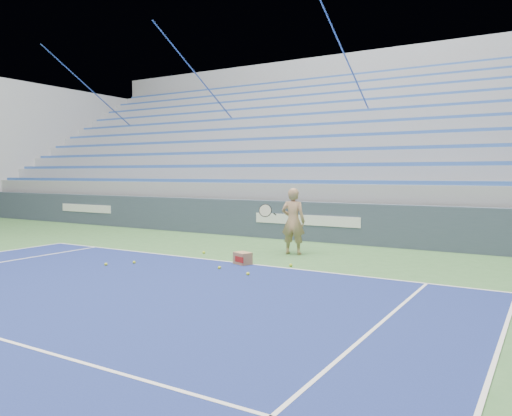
% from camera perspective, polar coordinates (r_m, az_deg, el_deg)
% --- Properties ---
extents(sponsor_barrier, '(30.00, 0.32, 1.10)m').
position_cam_1_polar(sponsor_barrier, '(14.14, 5.97, -1.52)').
color(sponsor_barrier, '#384355').
rests_on(sponsor_barrier, ground).
extents(bleachers, '(31.00, 9.15, 7.30)m').
position_cam_1_polar(bleachers, '(19.41, 13.17, 5.23)').
color(bleachers, '#94969D').
rests_on(bleachers, ground).
extents(tennis_player, '(0.92, 0.85, 1.56)m').
position_cam_1_polar(tennis_player, '(11.72, 4.23, -1.50)').
color(tennis_player, tan).
rests_on(tennis_player, ground).
extents(ball_box, '(0.42, 0.38, 0.26)m').
position_cam_1_polar(ball_box, '(10.44, -1.54, -5.79)').
color(ball_box, '#A3754E').
rests_on(ball_box, ground).
extents(tennis_ball_0, '(0.07, 0.07, 0.07)m').
position_cam_1_polar(tennis_ball_0, '(11.89, -5.99, -5.07)').
color(tennis_ball_0, '#BDCE2A').
rests_on(tennis_ball_0, ground).
extents(tennis_ball_1, '(0.07, 0.07, 0.07)m').
position_cam_1_polar(tennis_ball_1, '(9.97, -4.20, -6.82)').
color(tennis_ball_1, '#BDCE2A').
rests_on(tennis_ball_1, ground).
extents(tennis_ball_2, '(0.07, 0.07, 0.07)m').
position_cam_1_polar(tennis_ball_2, '(10.23, 4.00, -6.55)').
color(tennis_ball_2, '#BDCE2A').
rests_on(tennis_ball_2, ground).
extents(tennis_ball_3, '(0.07, 0.07, 0.07)m').
position_cam_1_polar(tennis_ball_3, '(9.35, -0.93, -7.54)').
color(tennis_ball_3, '#BDCE2A').
rests_on(tennis_ball_3, ground).
extents(tennis_ball_4, '(0.07, 0.07, 0.07)m').
position_cam_1_polar(tennis_ball_4, '(10.83, -13.75, -6.06)').
color(tennis_ball_4, '#BDCE2A').
rests_on(tennis_ball_4, ground).
extents(tennis_ball_5, '(0.07, 0.07, 0.07)m').
position_cam_1_polar(tennis_ball_5, '(10.75, -16.78, -6.20)').
color(tennis_ball_5, '#BDCE2A').
rests_on(tennis_ball_5, ground).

